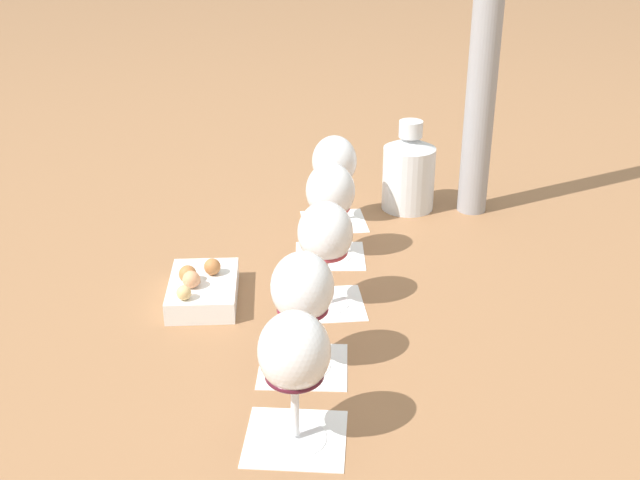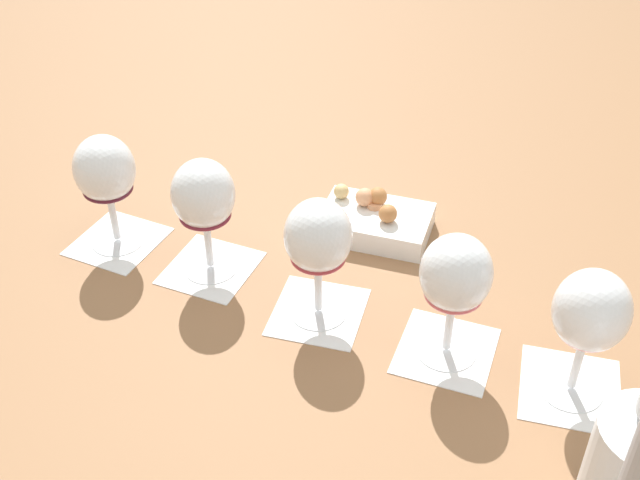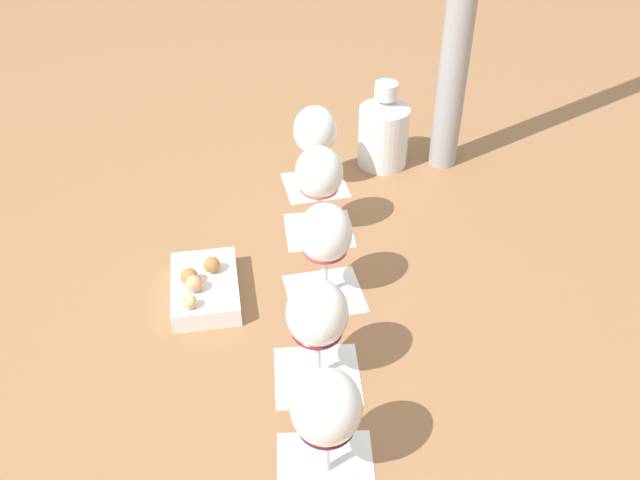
# 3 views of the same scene
# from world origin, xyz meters

# --- Properties ---
(ground_plane) EXTENTS (8.00, 8.00, 0.00)m
(ground_plane) POSITION_xyz_m (0.00, 0.00, 0.00)
(ground_plane) COLOR #936642
(tasting_card_0) EXTENTS (0.16, 0.16, 0.00)m
(tasting_card_0) POSITION_xyz_m (-0.28, -0.14, 0.00)
(tasting_card_0) COLOR white
(tasting_card_0) RESTS_ON ground_plane
(tasting_card_1) EXTENTS (0.15, 0.16, 0.00)m
(tasting_card_1) POSITION_xyz_m (-0.15, -0.07, 0.00)
(tasting_card_1) COLOR white
(tasting_card_1) RESTS_ON ground_plane
(tasting_card_2) EXTENTS (0.16, 0.16, 0.00)m
(tasting_card_2) POSITION_xyz_m (-0.01, 0.01, 0.00)
(tasting_card_2) COLOR white
(tasting_card_2) RESTS_ON ground_plane
(tasting_card_3) EXTENTS (0.15, 0.15, 0.00)m
(tasting_card_3) POSITION_xyz_m (0.15, 0.07, 0.00)
(tasting_card_3) COLOR white
(tasting_card_3) RESTS_ON ground_plane
(tasting_card_4) EXTENTS (0.15, 0.15, 0.00)m
(tasting_card_4) POSITION_xyz_m (0.28, 0.14, 0.00)
(tasting_card_4) COLOR white
(tasting_card_4) RESTS_ON ground_plane
(wine_glass_0) EXTENTS (0.08, 0.08, 0.16)m
(wine_glass_0) POSITION_xyz_m (-0.28, -0.14, 0.11)
(wine_glass_0) COLOR white
(wine_glass_0) RESTS_ON tasting_card_0
(wine_glass_1) EXTENTS (0.08, 0.08, 0.16)m
(wine_glass_1) POSITION_xyz_m (-0.15, -0.07, 0.11)
(wine_glass_1) COLOR white
(wine_glass_1) RESTS_ON tasting_card_1
(wine_glass_2) EXTENTS (0.08, 0.08, 0.16)m
(wine_glass_2) POSITION_xyz_m (-0.01, 0.01, 0.11)
(wine_glass_2) COLOR white
(wine_glass_2) RESTS_ON tasting_card_2
(wine_glass_3) EXTENTS (0.08, 0.08, 0.16)m
(wine_glass_3) POSITION_xyz_m (0.15, 0.07, 0.11)
(wine_glass_3) COLOR white
(wine_glass_3) RESTS_ON tasting_card_3
(wine_glass_4) EXTENTS (0.08, 0.08, 0.16)m
(wine_glass_4) POSITION_xyz_m (0.28, 0.14, 0.11)
(wine_glass_4) COLOR white
(wine_glass_4) RESTS_ON tasting_card_4
(snack_dish) EXTENTS (0.18, 0.17, 0.06)m
(snack_dish) POSITION_xyz_m (0.08, -0.16, 0.02)
(snack_dish) COLOR white
(snack_dish) RESTS_ON ground_plane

